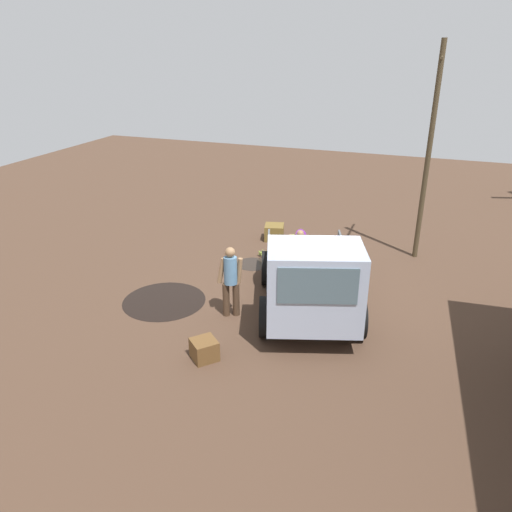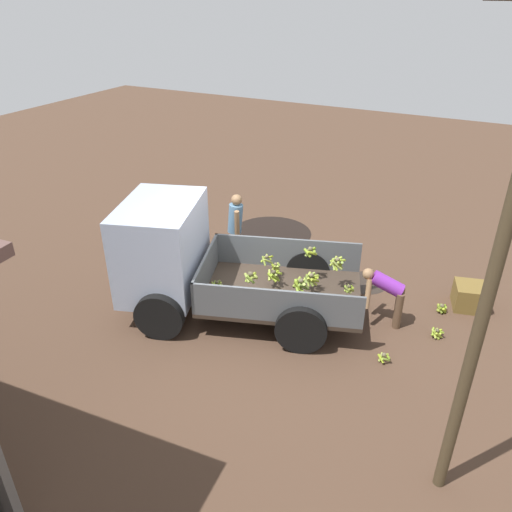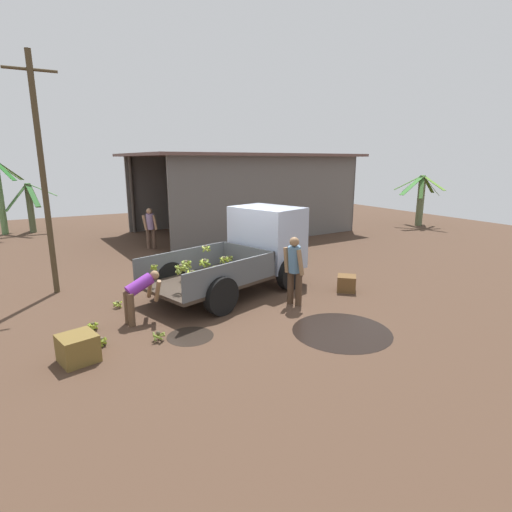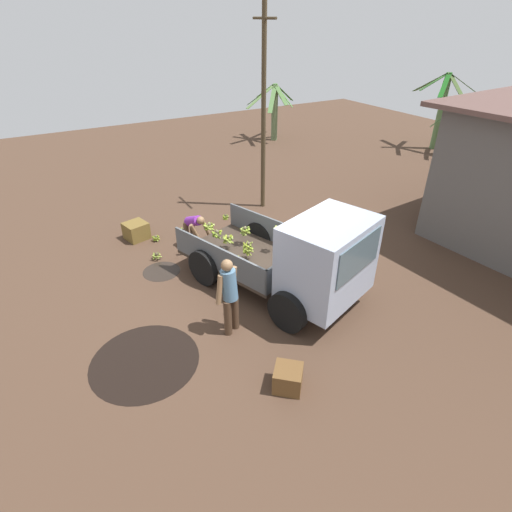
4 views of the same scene
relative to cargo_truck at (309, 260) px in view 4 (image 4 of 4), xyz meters
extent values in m
plane|color=#483225|center=(-1.06, -0.40, -1.10)|extent=(36.00, 36.00, 0.00)
cylinder|color=black|center=(-0.03, -3.65, -1.09)|extent=(2.00, 2.00, 0.01)
cylinder|color=black|center=(-2.80, -2.39, -1.09)|extent=(0.92, 0.92, 0.01)
cube|color=#362B22|center=(-1.70, -0.56, -0.62)|extent=(3.35, 2.74, 0.08)
cube|color=#52575B|center=(-1.99, 0.33, -0.27)|extent=(2.76, 0.95, 0.62)
cube|color=#52575B|center=(-1.40, -1.45, -0.27)|extent=(2.76, 0.95, 0.62)
cube|color=#52575B|center=(-0.35, -0.11, -0.27)|extent=(0.65, 1.85, 0.62)
cube|color=#A1AEC6|center=(0.41, 0.14, 0.18)|extent=(1.84, 2.21, 1.68)
cube|color=#4C606B|center=(1.05, 0.35, 0.52)|extent=(0.50, 1.45, 0.74)
cylinder|color=black|center=(-0.09, 1.02, -0.66)|extent=(0.90, 0.48, 0.88)
cylinder|color=black|center=(0.54, -0.87, -0.66)|extent=(0.90, 0.48, 0.88)
cylinder|color=black|center=(-2.42, 0.25, -0.66)|extent=(0.90, 0.48, 0.88)
cylinder|color=black|center=(-1.79, -1.64, -0.66)|extent=(0.90, 0.48, 0.88)
sphere|color=brown|center=(-1.30, -0.73, -0.03)|extent=(0.07, 0.07, 0.07)
cylinder|color=olive|center=(-1.37, -0.76, -0.09)|extent=(0.11, 0.18, 0.14)
cylinder|color=olive|center=(-1.30, -0.80, -0.08)|extent=(0.19, 0.04, 0.11)
cylinder|color=#91AD2B|center=(-1.24, -0.75, -0.09)|extent=(0.10, 0.18, 0.15)
cylinder|color=olive|center=(-1.27, -0.68, -0.11)|extent=(0.14, 0.12, 0.17)
cylinder|color=olive|center=(-1.36, -0.68, -0.09)|extent=(0.15, 0.16, 0.14)
sphere|color=brown|center=(-1.36, -1.02, -0.33)|extent=(0.07, 0.07, 0.07)
cylinder|color=olive|center=(-1.32, -0.98, -0.38)|extent=(0.13, 0.12, 0.13)
cylinder|color=olive|center=(-1.35, -0.98, -0.39)|extent=(0.13, 0.04, 0.14)
cylinder|color=#91A33C|center=(-1.39, -0.99, -0.39)|extent=(0.11, 0.13, 0.13)
cylinder|color=#90A63D|center=(-1.40, -1.03, -0.38)|extent=(0.07, 0.14, 0.13)
cylinder|color=olive|center=(-1.37, -1.07, -0.39)|extent=(0.14, 0.08, 0.13)
cylinder|color=#95A63C|center=(-1.33, -1.07, -0.37)|extent=(0.15, 0.11, 0.10)
cylinder|color=#909D39|center=(-1.32, -1.03, -0.39)|extent=(0.07, 0.13, 0.14)
sphere|color=brown|center=(-1.42, 0.15, 0.09)|extent=(0.09, 0.09, 0.09)
cylinder|color=#86A339|center=(-1.44, 0.21, 0.02)|extent=(0.16, 0.10, 0.16)
cylinder|color=olive|center=(-1.50, 0.16, 0.04)|extent=(0.07, 0.19, 0.12)
cylinder|color=#A1B145|center=(-1.48, 0.10, 0.04)|extent=(0.16, 0.17, 0.12)
cylinder|color=olive|center=(-1.40, 0.09, 0.04)|extent=(0.18, 0.10, 0.13)
cylinder|color=#83AA28|center=(-1.37, 0.15, 0.02)|extent=(0.07, 0.16, 0.17)
cylinder|color=olive|center=(-1.38, 0.21, 0.03)|extent=(0.17, 0.14, 0.14)
sphere|color=brown|center=(-2.17, -0.81, -0.25)|extent=(0.08, 0.08, 0.08)
cylinder|color=#9AAD2D|center=(-2.23, -0.87, -0.32)|extent=(0.17, 0.19, 0.17)
cylinder|color=olive|center=(-2.18, -0.90, -0.31)|extent=(0.23, 0.08, 0.15)
cylinder|color=olive|center=(-2.11, -0.88, -0.31)|extent=(0.20, 0.18, 0.15)
cylinder|color=#93A939|center=(-2.09, -0.83, -0.32)|extent=(0.09, 0.22, 0.17)
cylinder|color=olive|center=(-2.12, -0.77, -0.34)|extent=(0.15, 0.16, 0.21)
cylinder|color=olive|center=(-2.16, -0.74, -0.33)|extent=(0.20, 0.06, 0.19)
cylinder|color=#96A535|center=(-2.21, -0.75, -0.33)|extent=(0.19, 0.15, 0.19)
cylinder|color=#9AB12A|center=(-2.25, -0.78, -0.31)|extent=(0.11, 0.22, 0.16)
sphere|color=brown|center=(-2.15, -0.35, -0.12)|extent=(0.09, 0.09, 0.09)
cylinder|color=#90A741|center=(-2.22, -0.36, -0.20)|extent=(0.08, 0.20, 0.20)
cylinder|color=olive|center=(-2.18, -0.40, -0.21)|extent=(0.18, 0.12, 0.22)
cylinder|color=olive|center=(-2.12, -0.42, -0.20)|extent=(0.21, 0.14, 0.19)
cylinder|color=olive|center=(-2.07, -0.37, -0.18)|extent=(0.11, 0.23, 0.16)
cylinder|color=#8AAC30|center=(-2.09, -0.30, -0.20)|extent=(0.17, 0.20, 0.19)
cylinder|color=olive|center=(-2.14, -0.27, -0.20)|extent=(0.21, 0.08, 0.19)
cylinder|color=olive|center=(-2.22, -0.30, -0.19)|extent=(0.17, 0.21, 0.18)
sphere|color=brown|center=(-2.54, -1.13, 0.02)|extent=(0.08, 0.08, 0.08)
cylinder|color=#97AF48|center=(-2.48, -1.10, -0.08)|extent=(0.13, 0.17, 0.20)
cylinder|color=#93A930|center=(-2.51, -1.07, -0.07)|extent=(0.18, 0.12, 0.20)
cylinder|color=#94A348|center=(-2.56, -1.06, -0.06)|extent=(0.20, 0.10, 0.18)
cylinder|color=olive|center=(-2.60, -1.11, -0.08)|extent=(0.10, 0.18, 0.20)
cylinder|color=#90AE48|center=(-2.61, -1.16, -0.06)|extent=(0.11, 0.21, 0.17)
cylinder|color=olive|center=(-2.56, -1.22, -0.04)|extent=(0.23, 0.11, 0.13)
cylinder|color=#90A835|center=(-2.49, -1.21, -0.03)|extent=(0.22, 0.16, 0.12)
cylinder|color=olive|center=(-2.46, -1.16, -0.05)|extent=(0.11, 0.22, 0.16)
sphere|color=#47402E|center=(-0.75, 0.16, -0.26)|extent=(0.06, 0.06, 0.06)
cylinder|color=#8EAB33|center=(-0.76, 0.21, -0.32)|extent=(0.14, 0.08, 0.14)
cylinder|color=#94A942|center=(-0.81, 0.18, -0.29)|extent=(0.07, 0.16, 0.09)
cylinder|color=olive|center=(-0.80, 0.13, -0.31)|extent=(0.10, 0.14, 0.12)
cylinder|color=olive|center=(-0.76, 0.11, -0.32)|extent=(0.14, 0.06, 0.13)
cylinder|color=olive|center=(-0.71, 0.11, -0.30)|extent=(0.14, 0.12, 0.10)
cylinder|color=#8FAD39|center=(-0.70, 0.17, -0.32)|extent=(0.05, 0.14, 0.14)
cylinder|color=olive|center=(-0.72, 0.22, -0.30)|extent=(0.15, 0.10, 0.11)
sphere|color=brown|center=(-1.99, -1.18, 0.08)|extent=(0.09, 0.09, 0.09)
cylinder|color=#617A1A|center=(-1.97, -1.26, 0.02)|extent=(0.20, 0.09, 0.14)
cylinder|color=olive|center=(-1.94, -1.20, 0.00)|extent=(0.10, 0.17, 0.19)
cylinder|color=olive|center=(-1.96, -1.12, 0.02)|extent=(0.20, 0.12, 0.15)
cylinder|color=#8FA127|center=(-2.04, -1.13, 0.03)|extent=(0.17, 0.18, 0.13)
cylinder|color=olive|center=(-2.05, -1.21, 0.01)|extent=(0.12, 0.19, 0.16)
sphere|color=#433C2B|center=(-2.97, -0.48, -0.07)|extent=(0.07, 0.07, 0.07)
cylinder|color=olive|center=(-2.96, -0.52, -0.13)|extent=(0.12, 0.07, 0.13)
cylinder|color=olive|center=(-2.93, -0.50, -0.12)|extent=(0.09, 0.13, 0.12)
cylinder|color=olive|center=(-2.93, -0.45, -0.12)|extent=(0.12, 0.13, 0.11)
cylinder|color=olive|center=(-2.97, -0.43, -0.12)|extent=(0.14, 0.04, 0.11)
cylinder|color=olive|center=(-3.02, -0.46, -0.12)|extent=(0.09, 0.14, 0.11)
cylinder|color=olive|center=(-3.00, -0.51, -0.13)|extent=(0.12, 0.11, 0.13)
sphere|color=#443D2C|center=(-1.50, -0.64, -0.26)|extent=(0.08, 0.08, 0.08)
cylinder|color=#9AAA40|center=(-1.42, -0.60, -0.33)|extent=(0.13, 0.21, 0.16)
cylinder|color=#90AC2B|center=(-1.49, -0.56, -0.34)|extent=(0.20, 0.05, 0.17)
cylinder|color=olive|center=(-1.55, -0.59, -0.35)|extent=(0.15, 0.17, 0.19)
cylinder|color=olive|center=(-1.56, -0.64, -0.35)|extent=(0.06, 0.18, 0.20)
cylinder|color=olive|center=(-1.54, -0.72, -0.31)|extent=(0.21, 0.15, 0.12)
cylinder|color=olive|center=(-1.47, -0.70, -0.35)|extent=(0.19, 0.10, 0.19)
cylinder|color=#98A53F|center=(-1.44, -0.66, -0.36)|extent=(0.10, 0.17, 0.21)
cylinder|color=#3F3833|center=(-0.83, 4.96, 0.68)|extent=(0.16, 0.16, 3.55)
cylinder|color=#463825|center=(-4.97, 1.87, 1.84)|extent=(0.14, 0.14, 5.88)
cylinder|color=#463825|center=(-4.97, 1.87, 4.33)|extent=(1.16, 0.07, 0.07)
cylinder|color=#5F764D|center=(-11.79, 6.65, 0.22)|extent=(0.31, 0.31, 2.62)
cube|color=#456834|center=(-11.30, 6.67, 1.16)|extent=(1.01, 0.29, 0.85)
cube|color=#497F35|center=(-11.50, 6.98, 1.05)|extent=(0.73, 0.81, 1.06)
cube|color=#27581C|center=(-11.76, 7.15, 1.16)|extent=(0.28, 1.02, 0.85)
cube|color=olive|center=(-12.35, 7.24, 1.11)|extent=(1.27, 1.32, 0.95)
cube|color=#48862B|center=(-12.45, 6.58, 1.19)|extent=(1.37, 0.40, 0.78)
cube|color=#356E29|center=(-12.35, 6.20, 1.05)|extent=(1.27, 1.08, 1.07)
cube|color=#5C7E42|center=(-11.75, 5.84, 1.09)|extent=(0.29, 1.64, 0.99)
cube|color=#537B41|center=(-11.31, 6.21, 1.03)|extent=(1.11, 1.05, 1.11)
cylinder|color=#5C834D|center=(-6.65, 12.42, 0.55)|extent=(0.28, 0.28, 3.29)
cube|color=#384D23|center=(-6.18, 12.38, 1.82)|extent=(0.96, 0.31, 0.87)
cube|color=#41662F|center=(-6.18, 12.98, 1.80)|extent=(1.13, 1.29, 0.91)
cube|color=#2C782D|center=(-7.03, 12.88, 1.91)|extent=(0.97, 1.09, 0.68)
cube|color=#3F662F|center=(-7.46, 12.37, 1.76)|extent=(1.66, 0.37, 0.98)
cube|color=#2F5C25|center=(-6.96, 11.94, 1.87)|extent=(0.80, 1.08, 0.76)
cube|color=#155114|center=(-6.29, 11.79, 1.83)|extent=(0.90, 1.37, 0.84)
cylinder|color=#515D3E|center=(-5.49, 12.32, 0.04)|extent=(0.29, 0.29, 2.28)
cube|color=#37642D|center=(-4.89, 12.26, 0.92)|extent=(1.24, 0.37, 0.64)
cube|color=#3E5A26|center=(-5.32, 12.94, 0.60)|extent=(0.60, 1.32, 1.28)
cube|color=#43762D|center=(-5.92, 12.54, 0.70)|extent=(0.98, 0.66, 1.07)
cube|color=#345729|center=(-5.97, 11.99, 0.64)|extent=(1.08, 0.83, 1.20)
cube|color=#2F692B|center=(-5.33, 11.77, 0.73)|extent=(0.54, 1.18, 1.01)
cylinder|color=#483323|center=(0.06, -1.96, -0.69)|extent=(0.21, 0.21, 0.80)
cylinder|color=#483323|center=(-0.03, -1.76, -0.69)|extent=(0.21, 0.21, 0.80)
cylinder|color=#527999|center=(-0.01, -1.87, 0.02)|extent=(0.44, 0.41, 0.65)
sphere|color=#8C6746|center=(-0.04, -1.89, 0.45)|extent=(0.23, 0.23, 0.23)
cylinder|color=#8C6746|center=(0.01, -2.09, -0.01)|extent=(0.18, 0.24, 0.60)
cylinder|color=#8C6746|center=(-0.13, -1.71, -0.01)|extent=(0.16, 0.19, 0.60)
cylinder|color=brown|center=(-3.74, -1.14, -0.74)|extent=(0.16, 0.16, 0.71)
cylinder|color=brown|center=(-3.70, -1.33, -0.74)|extent=(0.16, 0.16, 0.71)
cylinder|color=purple|center=(-3.47, -1.19, -0.27)|extent=(0.66, 0.37, 0.46)
sphere|color=#8C6746|center=(-3.12, -1.12, -0.12)|extent=(0.20, 0.20, 0.20)
cylinder|color=#8C6746|center=(-3.20, -0.95, -0.43)|extent=(0.14, 0.28, 0.53)
cylinder|color=#8C6746|center=(-3.12, -1.30, -0.42)|extent=(0.15, 0.30, 0.52)
cylinder|color=brown|center=(-1.30, 6.01, -0.71)|extent=(0.19, 0.19, 0.77)
cylinder|color=brown|center=(-1.51, 6.09, -0.71)|extent=(0.19, 0.19, 0.77)
cylinder|color=#A488BD|center=(-1.42, 6.01, -0.02)|extent=(0.39, 0.44, 0.64)
sphere|color=tan|center=(-1.44, 5.97, 0.39)|extent=(0.22, 0.22, 0.22)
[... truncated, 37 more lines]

